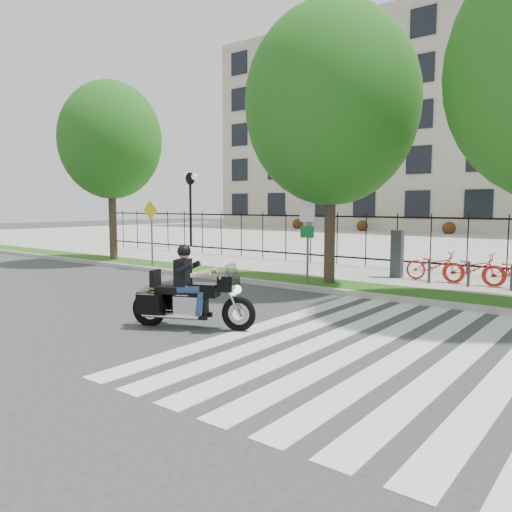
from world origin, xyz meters
The scene contains 13 objects.
ground centered at (0.00, 0.00, 0.00)m, with size 120.00×120.00×0.00m, color #323234.
curb centered at (0.00, 4.10, 0.07)m, with size 60.00×0.20×0.15m, color #A19E98.
grass_verge centered at (0.00, 4.95, 0.07)m, with size 60.00×1.50×0.15m, color #204D13.
sidewalk centered at (0.00, 7.45, 0.07)m, with size 60.00×3.50×0.15m, color #A09C96.
plaza centered at (0.00, 25.00, 0.05)m, with size 80.00×34.00×0.10m, color #A09C96.
crosswalk_stripes centered at (4.83, 0.00, 0.01)m, with size 5.70×8.00×0.01m, color silver, non-canonical shape.
iron_fence centered at (0.00, 9.20, 1.15)m, with size 30.00×0.06×2.00m, color black, non-canonical shape.
lamp_post_left centered at (-12.00, 12.00, 3.21)m, with size 1.06×0.70×4.25m.
street_tree_0 centered at (-9.48, 4.95, 5.08)m, with size 4.19×4.19×7.36m.
street_tree_1 centered at (0.87, 4.95, 5.28)m, with size 4.99×4.99×8.00m.
sign_pole_regulatory centered at (0.33, 4.58, 1.74)m, with size 0.50×0.09×2.50m.
sign_pole_warning centered at (-6.60, 4.58, 1.74)m, with size 0.78×0.09×2.49m.
motorcycle_rider centered at (1.15, -1.01, 0.67)m, with size 2.44×1.37×2.00m.
Camera 1 is at (8.11, -7.88, 2.43)m, focal length 35.00 mm.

